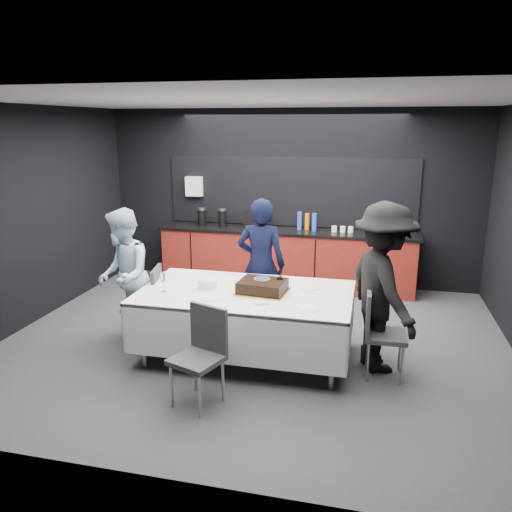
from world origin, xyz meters
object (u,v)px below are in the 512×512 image
(party_table, at_px, (246,303))
(person_left, at_px, (124,276))
(cake_assembly, at_px, (263,286))
(chair_near, at_px, (202,348))
(chair_left, at_px, (148,299))
(chair_right, at_px, (378,327))
(person_center, at_px, (261,264))
(plate_stack, at_px, (207,284))
(person_right, at_px, (383,288))
(champagne_flute, at_px, (163,278))

(party_table, height_order, person_left, person_left)
(cake_assembly, bearing_deg, chair_near, -109.54)
(chair_left, distance_m, chair_right, 2.68)
(party_table, distance_m, person_center, 0.90)
(cake_assembly, bearing_deg, plate_stack, -179.72)
(chair_right, distance_m, person_left, 2.98)
(person_right, bearing_deg, chair_left, 62.26)
(plate_stack, bearing_deg, person_center, 63.92)
(chair_near, bearing_deg, person_left, 140.81)
(plate_stack, relative_size, person_center, 0.12)
(party_table, bearing_deg, chair_right, -3.88)
(chair_near, bearing_deg, person_center, 85.48)
(chair_right, height_order, person_left, person_left)
(chair_near, relative_size, person_right, 0.51)
(person_center, height_order, person_right, person_right)
(champagne_flute, bearing_deg, person_left, 152.36)
(cake_assembly, xyz_separation_m, person_right, (1.27, 0.07, 0.06))
(cake_assembly, relative_size, plate_stack, 2.75)
(party_table, xyz_separation_m, cake_assembly, (0.19, 0.01, 0.21))
(person_left, bearing_deg, person_right, 64.28)
(person_left, xyz_separation_m, person_right, (2.98, -0.03, 0.09))
(chair_near, relative_size, person_left, 0.57)
(party_table, distance_m, champagne_flute, 0.95)
(chair_near, height_order, person_left, person_left)
(chair_left, xyz_separation_m, person_right, (2.69, -0.06, 0.37))
(party_table, height_order, chair_near, chair_near)
(champagne_flute, bearing_deg, chair_near, -47.43)
(chair_near, relative_size, person_center, 0.55)
(person_left, bearing_deg, person_center, 91.64)
(person_center, bearing_deg, plate_stack, 64.53)
(plate_stack, distance_m, person_left, 1.09)
(person_center, relative_size, person_right, 0.93)
(chair_right, bearing_deg, party_table, 176.12)
(cake_assembly, distance_m, person_left, 1.72)
(cake_assembly, relative_size, chair_near, 0.62)
(party_table, height_order, chair_left, chair_left)
(chair_left, bearing_deg, cake_assembly, -5.19)
(plate_stack, xyz_separation_m, champagne_flute, (-0.42, -0.24, 0.11))
(chair_left, relative_size, person_center, 0.55)
(chair_near, bearing_deg, chair_left, 133.26)
(party_table, xyz_separation_m, chair_right, (1.43, -0.10, -0.11))
(chair_left, relative_size, person_right, 0.51)
(party_table, height_order, person_center, person_center)
(plate_stack, relative_size, person_left, 0.13)
(chair_left, xyz_separation_m, chair_near, (1.07, -1.13, 0.00))
(party_table, bearing_deg, person_right, 3.28)
(person_center, bearing_deg, chair_near, 86.09)
(person_center, bearing_deg, party_table, 91.99)
(person_center, xyz_separation_m, person_left, (-1.50, -0.76, -0.03))
(person_right, bearing_deg, chair_right, 146.07)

